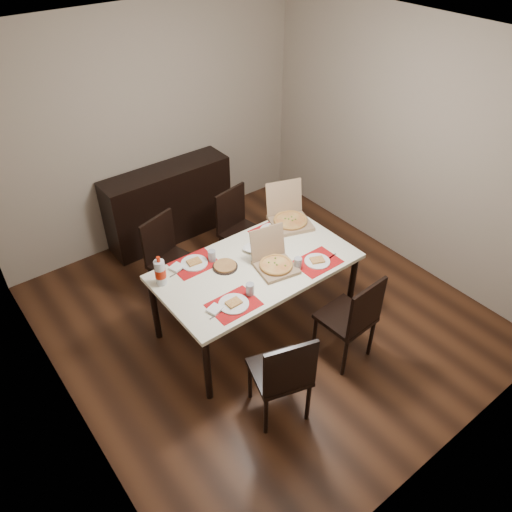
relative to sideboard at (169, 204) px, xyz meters
The scene contains 18 objects.
ground 1.84m from the sideboard, 90.00° to the right, with size 3.80×4.00×0.02m, color #422414.
room_walls 1.86m from the sideboard, 90.00° to the right, with size 3.84×4.02×2.62m.
sideboard is the anchor object (origin of this frame).
dining_table 1.85m from the sideboard, 93.76° to the right, with size 1.80×1.00×0.75m.
chair_near_left 2.84m from the sideboard, 102.02° to the right, with size 0.53×0.53×0.93m.
chair_near_right 2.69m from the sideboard, 84.00° to the right, with size 0.44×0.44×0.93m.
chair_far_left 1.10m from the sideboard, 119.60° to the right, with size 0.52×0.52×0.93m.
chair_far_right 1.02m from the sideboard, 72.04° to the right, with size 0.49×0.49×0.93m.
setting_near_left 2.22m from the sideboard, 104.65° to the right, with size 0.47×0.30×0.11m.
setting_near_right 2.17m from the sideboard, 82.39° to the right, with size 0.46×0.30×0.11m.
setting_far_left 1.62m from the sideboard, 109.56° to the right, with size 0.47×0.30×0.11m.
setting_far_right 1.59m from the sideboard, 79.84° to the right, with size 0.50×0.30×0.11m.
napkin_loose 1.84m from the sideboard, 90.17° to the right, with size 0.12×0.11×0.02m, color white.
pizza_box_center 1.99m from the sideboard, 90.31° to the right, with size 0.39×0.42×0.33m.
pizza_box_right 1.64m from the sideboard, 69.67° to the right, with size 0.49×0.52×0.38m.
faina_plate 1.76m from the sideboard, 102.04° to the right, with size 0.23×0.23×0.03m.
dip_bowl 1.66m from the sideboard, 91.01° to the right, with size 0.13×0.13×0.03m, color white.
soda_bottle 1.84m from the sideboard, 120.76° to the right, with size 0.10×0.10×0.28m.
Camera 1 is at (-2.26, -2.81, 3.56)m, focal length 35.00 mm.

